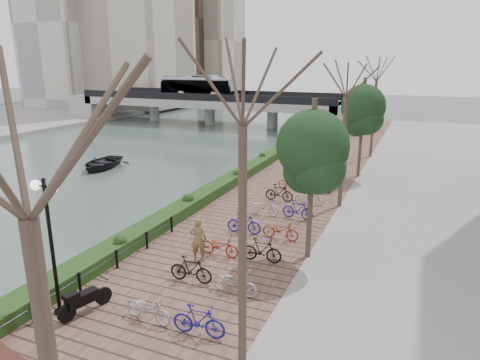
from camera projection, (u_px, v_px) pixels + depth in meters
The scene contains 12 objects.
river_water at pixel (115, 151), 40.86m from camera, with size 30.00×130.00×0.02m, color #465853.
promenade at pixel (280, 194), 26.93m from camera, with size 8.00×75.00×0.50m, color brown.
hedge at pixel (245, 171), 30.29m from camera, with size 1.10×56.00×0.60m, color #1D3714.
chain_fence at pixel (58, 298), 14.04m from camera, with size 0.10×14.10×0.70m.
lamppost at pixel (48, 217), 12.95m from camera, with size 1.02×0.32×4.51m.
motorcycle at pixel (85, 299), 13.70m from camera, with size 0.50×1.61×1.01m, color black, non-canonical shape.
pedestrian at pixel (198, 239), 17.22m from camera, with size 0.67×0.44×1.84m, color brown.
bicycle_parking at pixel (262, 226), 19.83m from camera, with size 2.40×17.32×1.00m.
street_trees at pixel (330, 163), 20.23m from camera, with size 3.20×37.12×6.80m.
bridge at pixel (207, 99), 57.78m from camera, with size 36.00×10.77×6.50m.
boat at pixel (101, 163), 34.22m from camera, with size 3.24×4.53×0.94m, color black.
far_buildings at pixel (135, 20), 82.88m from camera, with size 35.00×38.00×38.00m.
Camera 1 is at (11.84, -7.10, 8.35)m, focal length 32.00 mm.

